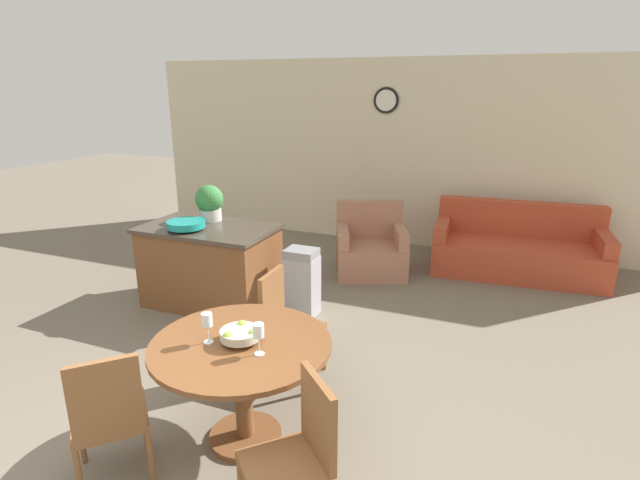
{
  "coord_description": "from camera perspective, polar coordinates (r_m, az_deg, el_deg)",
  "views": [
    {
      "loc": [
        1.74,
        -1.66,
        2.33
      ],
      "look_at": [
        0.06,
        2.45,
        0.94
      ],
      "focal_mm": 28.0,
      "sensor_mm": 36.0,
      "label": 1
    }
  ],
  "objects": [
    {
      "name": "fruit_bowl",
      "position": [
        3.29,
        -9.07,
        -10.55
      ],
      "size": [
        0.26,
        0.26,
        0.11
      ],
      "color": "#B7B29E",
      "rests_on": "dining_table"
    },
    {
      "name": "dining_chair_far_side",
      "position": [
        4.1,
        -4.01,
        -9.24
      ],
      "size": [
        0.43,
        0.43,
        0.9
      ],
      "rotation": [
        0.0,
        0.0,
        4.73
      ],
      "color": "brown",
      "rests_on": "ground_plane"
    },
    {
      "name": "teal_bowl",
      "position": [
        5.35,
        -15.07,
        1.75
      ],
      "size": [
        0.39,
        0.39,
        0.09
      ],
      "color": "teal",
      "rests_on": "kitchen_island"
    },
    {
      "name": "wine_glass_left",
      "position": [
        3.28,
        -12.79,
        -9.02
      ],
      "size": [
        0.07,
        0.07,
        0.21
      ],
      "color": "silver",
      "rests_on": "dining_table"
    },
    {
      "name": "dining_table",
      "position": [
        3.4,
        -8.91,
        -13.91
      ],
      "size": [
        1.18,
        1.18,
        0.74
      ],
      "color": "brown",
      "rests_on": "ground_plane"
    },
    {
      "name": "couch",
      "position": [
        6.88,
        21.63,
        -1.11
      ],
      "size": [
        2.12,
        1.07,
        0.87
      ],
      "rotation": [
        0.0,
        0.0,
        0.07
      ],
      "color": "#B24228",
      "rests_on": "ground_plane"
    },
    {
      "name": "dining_chair_near_right",
      "position": [
        2.83,
        -2.53,
        -23.1
      ],
      "size": [
        0.59,
        0.59,
        0.9
      ],
      "rotation": [
        0.0,
        0.0,
        8.65
      ],
      "color": "brown",
      "rests_on": "ground_plane"
    },
    {
      "name": "wine_glass_right",
      "position": [
        3.1,
        -7.04,
        -10.39
      ],
      "size": [
        0.07,
        0.07,
        0.21
      ],
      "color": "silver",
      "rests_on": "dining_table"
    },
    {
      "name": "kitchen_island",
      "position": [
        5.57,
        -12.37,
        -2.82
      ],
      "size": [
        1.41,
        0.87,
        0.89
      ],
      "color": "brown",
      "rests_on": "ground_plane"
    },
    {
      "name": "potted_plant",
      "position": [
        5.63,
        -12.53,
        4.23
      ],
      "size": [
        0.31,
        0.31,
        0.39
      ],
      "color": "beige",
      "rests_on": "kitchen_island"
    },
    {
      "name": "armchair",
      "position": [
        6.44,
        5.77,
        -1.14
      ],
      "size": [
        1.09,
        1.06,
        0.88
      ],
      "rotation": [
        0.0,
        0.0,
        0.39
      ],
      "color": "#A87056",
      "rests_on": "ground_plane"
    },
    {
      "name": "dining_chair_near_left",
      "position": [
        3.32,
        -22.97,
        -17.78
      ],
      "size": [
        0.59,
        0.59,
        0.9
      ],
      "rotation": [
        0.0,
        0.0,
        7.08
      ],
      "color": "brown",
      "rests_on": "ground_plane"
    },
    {
      "name": "wall_back",
      "position": [
        7.53,
        8.72,
        9.71
      ],
      "size": [
        8.0,
        0.09,
        2.7
      ],
      "color": "beige",
      "rests_on": "ground_plane"
    },
    {
      "name": "trash_bin",
      "position": [
        5.21,
        -2.11,
        -4.88
      ],
      "size": [
        0.33,
        0.27,
        0.72
      ],
      "color": "#9E9EA3",
      "rests_on": "ground_plane"
    }
  ]
}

